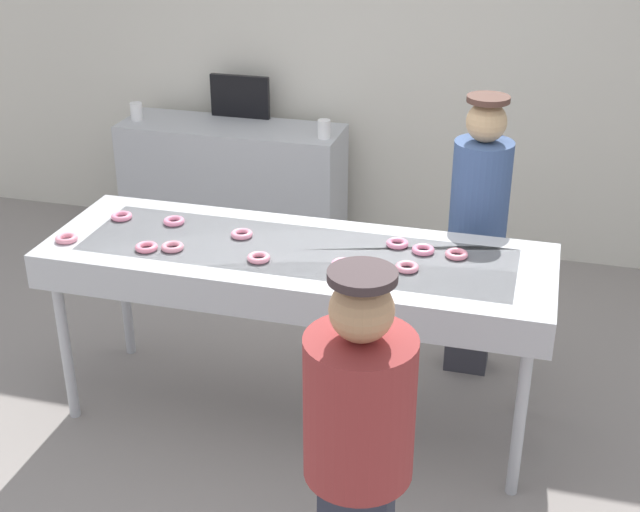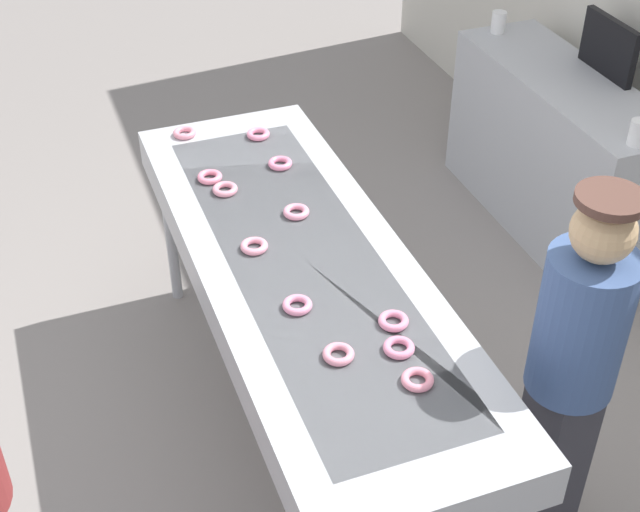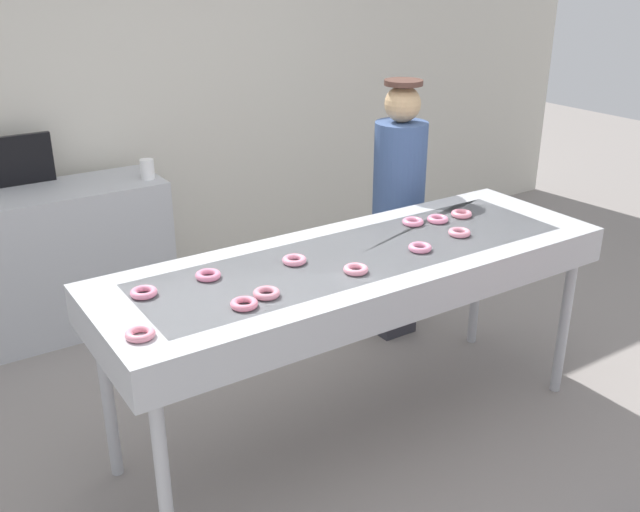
{
  "view_description": "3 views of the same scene",
  "coord_description": "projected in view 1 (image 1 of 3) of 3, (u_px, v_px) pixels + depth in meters",
  "views": [
    {
      "loc": [
        1.12,
        -3.65,
        2.78
      ],
      "look_at": [
        0.1,
        0.07,
        0.92
      ],
      "focal_mm": 48.55,
      "sensor_mm": 36.0,
      "label": 1
    },
    {
      "loc": [
        2.62,
        -0.91,
        3.08
      ],
      "look_at": [
        -0.0,
        0.07,
        0.97
      ],
      "focal_mm": 49.98,
      "sensor_mm": 36.0,
      "label": 2
    },
    {
      "loc": [
        -1.84,
        -2.47,
        2.25
      ],
      "look_at": [
        -0.1,
        0.18,
        0.92
      ],
      "focal_mm": 40.07,
      "sensor_mm": 36.0,
      "label": 3
    }
  ],
  "objects": [
    {
      "name": "strawberry_donut_6",
      "position": [
        174.0,
        221.0,
        4.5
      ],
      "size": [
        0.16,
        0.16,
        0.03
      ],
      "primitive_type": "torus",
      "rotation": [
        0.0,
        0.0,
        2.43
      ],
      "color": "pink",
      "rests_on": "fryer_conveyor"
    },
    {
      "name": "strawberry_donut_5",
      "position": [
        146.0,
        247.0,
        4.21
      ],
      "size": [
        0.12,
        0.12,
        0.03
      ],
      "primitive_type": "torus",
      "rotation": [
        0.0,
        0.0,
        1.43
      ],
      "color": "pink",
      "rests_on": "fryer_conveyor"
    },
    {
      "name": "strawberry_donut_0",
      "position": [
        343.0,
        264.0,
        4.05
      ],
      "size": [
        0.15,
        0.15,
        0.03
      ],
      "primitive_type": "torus",
      "rotation": [
        0.0,
        0.0,
        1.13
      ],
      "color": "pink",
      "rests_on": "fryer_conveyor"
    },
    {
      "name": "paper_cup_0",
      "position": [
        324.0,
        129.0,
        5.86
      ],
      "size": [
        0.09,
        0.09,
        0.13
      ],
      "primitive_type": "cylinder",
      "color": "white",
      "rests_on": "prep_counter"
    },
    {
      "name": "strawberry_donut_2",
      "position": [
        423.0,
        250.0,
        4.19
      ],
      "size": [
        0.15,
        0.15,
        0.03
      ],
      "primitive_type": "torus",
      "rotation": [
        0.0,
        0.0,
        2.52
      ],
      "color": "pink",
      "rests_on": "fryer_conveyor"
    },
    {
      "name": "ground_plane",
      "position": [
        298.0,
        413.0,
        4.64
      ],
      "size": [
        16.0,
        16.0,
        0.0
      ],
      "primitive_type": "plane",
      "color": "gray"
    },
    {
      "name": "customer_waiting",
      "position": [
        358.0,
        451.0,
        2.9
      ],
      "size": [
        0.37,
        0.37,
        1.61
      ],
      "rotation": [
        0.0,
        0.0,
        -0.16
      ],
      "color": "#2B2F3E",
      "rests_on": "ground"
    },
    {
      "name": "strawberry_donut_1",
      "position": [
        397.0,
        243.0,
        4.25
      ],
      "size": [
        0.12,
        0.12,
        0.03
      ],
      "primitive_type": "torus",
      "rotation": [
        0.0,
        0.0,
        0.13
      ],
      "color": "pink",
      "rests_on": "fryer_conveyor"
    },
    {
      "name": "strawberry_donut_7",
      "position": [
        122.0,
        216.0,
        4.56
      ],
      "size": [
        0.15,
        0.15,
        0.03
      ],
      "primitive_type": "torus",
      "rotation": [
        0.0,
        0.0,
        2.16
      ],
      "color": "pink",
      "rests_on": "fryer_conveyor"
    },
    {
      "name": "strawberry_donut_9",
      "position": [
        66.0,
        238.0,
        4.3
      ],
      "size": [
        0.16,
        0.16,
        0.03
      ],
      "primitive_type": "torus",
      "rotation": [
        0.0,
        0.0,
        0.72
      ],
      "color": "pink",
      "rests_on": "fryer_conveyor"
    },
    {
      "name": "back_wall",
      "position": [
        393.0,
        27.0,
        6.0
      ],
      "size": [
        8.0,
        0.12,
        3.2
      ],
      "primitive_type": "cube",
      "color": "silver",
      "rests_on": "ground"
    },
    {
      "name": "strawberry_donut_4",
      "position": [
        242.0,
        234.0,
        4.35
      ],
      "size": [
        0.16,
        0.16,
        0.03
      ],
      "primitive_type": "torus",
      "rotation": [
        0.0,
        0.0,
        2.45
      ],
      "color": "pink",
      "rests_on": "fryer_conveyor"
    },
    {
      "name": "strawberry_donut_11",
      "position": [
        259.0,
        258.0,
        4.11
      ],
      "size": [
        0.14,
        0.14,
        0.03
      ],
      "primitive_type": "torus",
      "rotation": [
        0.0,
        0.0,
        2.83
      ],
      "color": "pink",
      "rests_on": "fryer_conveyor"
    },
    {
      "name": "paper_cup_1",
      "position": [
        137.0,
        111.0,
        6.24
      ],
      "size": [
        0.09,
        0.09,
        0.13
      ],
      "primitive_type": "cylinder",
      "color": "white",
      "rests_on": "prep_counter"
    },
    {
      "name": "strawberry_donut_3",
      "position": [
        407.0,
        267.0,
        4.02
      ],
      "size": [
        0.16,
        0.16,
        0.03
      ],
      "primitive_type": "torus",
      "rotation": [
        0.0,
        0.0,
        0.87
      ],
      "color": "pink",
      "rests_on": "fryer_conveyor"
    },
    {
      "name": "strawberry_donut_10",
      "position": [
        173.0,
        247.0,
        4.22
      ],
      "size": [
        0.14,
        0.14,
        0.03
      ],
      "primitive_type": "torus",
      "rotation": [
        0.0,
        0.0,
        2.76
      ],
      "color": "pink",
      "rests_on": "fryer_conveyor"
    },
    {
      "name": "strawberry_donut_8",
      "position": [
        457.0,
        254.0,
        4.14
      ],
      "size": [
        0.16,
        0.16,
        0.03
      ],
      "primitive_type": "torus",
      "rotation": [
        0.0,
        0.0,
        0.77
      ],
      "color": "pink",
      "rests_on": "fryer_conveyor"
    },
    {
      "name": "fryer_conveyor",
      "position": [
        296.0,
        266.0,
        4.26
      ],
      "size": [
        2.49,
        0.82,
        0.97
      ],
      "color": "#B7BABF",
      "rests_on": "ground"
    },
    {
      "name": "prep_counter",
      "position": [
        233.0,
        187.0,
        6.36
      ],
      "size": [
        1.6,
        0.53,
        0.94
      ],
      "primitive_type": "cube",
      "color": "#B7BABF",
      "rests_on": "ground"
    },
    {
      "name": "menu_display",
      "position": [
        240.0,
        96.0,
        6.27
      ],
      "size": [
        0.44,
        0.04,
        0.31
      ],
      "primitive_type": "cube",
      "color": "black",
      "rests_on": "prep_counter"
    },
    {
      "name": "worker_baker",
      "position": [
        477.0,
        226.0,
        4.68
      ],
      "size": [
        0.31,
        0.31,
        1.61
      ],
      "rotation": [
        0.0,
        0.0,
        3.03
      ],
      "color": "#34343D",
      "rests_on": "ground"
    }
  ]
}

